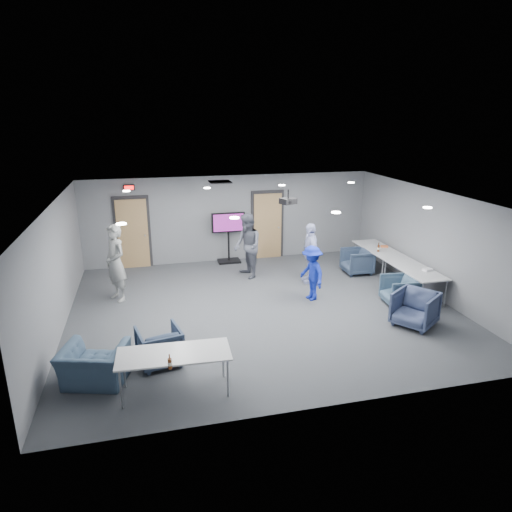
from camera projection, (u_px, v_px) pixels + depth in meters
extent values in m
plane|color=#35383D|center=(262.00, 308.00, 11.05)|extent=(9.00, 9.00, 0.00)
plane|color=silver|center=(263.00, 198.00, 10.24)|extent=(9.00, 9.00, 0.00)
cube|color=slate|center=(230.00, 219.00, 14.35)|extent=(9.00, 0.02, 2.70)
cube|color=slate|center=(328.00, 331.00, 6.94)|extent=(9.00, 0.02, 2.70)
cube|color=slate|center=(56.00, 270.00, 9.62)|extent=(0.02, 8.00, 2.70)
cube|color=slate|center=(432.00, 243.00, 11.67)|extent=(0.02, 8.00, 2.70)
cube|color=black|center=(133.00, 233.00, 13.72)|extent=(1.06, 0.06, 2.24)
cube|color=tan|center=(133.00, 234.00, 13.69)|extent=(0.90, 0.05, 2.10)
cylinder|color=#999CA1|center=(145.00, 235.00, 13.74)|extent=(0.04, 0.10, 0.04)
cube|color=black|center=(267.00, 225.00, 14.68)|extent=(1.06, 0.06, 2.24)
cube|color=tan|center=(268.00, 226.00, 14.65)|extent=(0.90, 0.05, 2.10)
cylinder|color=#999CA1|center=(279.00, 227.00, 14.70)|extent=(0.04, 0.10, 0.04)
cube|color=black|center=(129.00, 187.00, 13.28)|extent=(0.32, 0.06, 0.16)
cube|color=#FF0C0C|center=(129.00, 188.00, 13.25)|extent=(0.26, 0.02, 0.11)
cube|color=black|center=(220.00, 182.00, 12.73)|extent=(0.60, 0.60, 0.03)
cylinder|color=white|center=(121.00, 224.00, 7.89)|extent=(0.18, 0.18, 0.02)
cylinder|color=white|center=(126.00, 191.00, 11.23)|extent=(0.18, 0.18, 0.02)
cylinder|color=white|center=(234.00, 218.00, 8.35)|extent=(0.18, 0.18, 0.02)
cylinder|color=white|center=(207.00, 188.00, 11.69)|extent=(0.18, 0.18, 0.02)
cylinder|color=white|center=(336.00, 212.00, 8.80)|extent=(0.18, 0.18, 0.02)
cylinder|color=white|center=(282.00, 185.00, 12.14)|extent=(0.18, 0.18, 0.02)
cylinder|color=white|center=(428.00, 208.00, 9.26)|extent=(0.18, 0.18, 0.02)
cylinder|color=white|center=(351.00, 183.00, 12.60)|extent=(0.18, 0.18, 0.02)
imported|color=#989B98|center=(116.00, 263.00, 11.29)|extent=(0.77, 0.85, 1.95)
imported|color=#555966|center=(247.00, 246.00, 12.90)|extent=(0.84, 1.00, 1.85)
imported|color=silver|center=(310.00, 253.00, 12.56)|extent=(0.46, 1.00, 1.68)
imported|color=#18299E|center=(312.00, 273.00, 11.39)|extent=(0.69, 0.99, 1.40)
imported|color=#324157|center=(357.00, 261.00, 13.38)|extent=(0.82, 0.80, 0.73)
imported|color=#3B5166|center=(399.00, 291.00, 11.20)|extent=(0.84, 0.82, 0.71)
imported|color=#36415E|center=(415.00, 309.00, 10.05)|extent=(1.19, 1.19, 0.79)
imported|color=#324057|center=(159.00, 346.00, 8.52)|extent=(0.91, 0.93, 0.72)
imported|color=#3D5269|center=(94.00, 365.00, 7.90)|extent=(1.28, 1.19, 0.69)
cube|color=#A5A8AA|center=(378.00, 249.00, 13.40)|extent=(0.79, 1.90, 0.03)
cylinder|color=#999CA1|center=(355.00, 253.00, 14.25)|extent=(0.04, 0.04, 0.70)
cylinder|color=#999CA1|center=(382.00, 271.00, 12.63)|extent=(0.04, 0.04, 0.70)
cylinder|color=#999CA1|center=(373.00, 251.00, 14.39)|extent=(0.04, 0.04, 0.70)
cylinder|color=#999CA1|center=(403.00, 269.00, 12.77)|extent=(0.04, 0.04, 0.70)
cube|color=#A5A8AA|center=(415.00, 269.00, 11.64)|extent=(0.80, 1.92, 0.03)
cylinder|color=#999CA1|center=(385.00, 272.00, 12.49)|extent=(0.04, 0.04, 0.70)
cylinder|color=#999CA1|center=(422.00, 296.00, 10.86)|extent=(0.04, 0.04, 0.70)
cylinder|color=#999CA1|center=(406.00, 271.00, 12.64)|extent=(0.04, 0.04, 0.70)
cylinder|color=#999CA1|center=(445.00, 294.00, 11.01)|extent=(0.04, 0.04, 0.70)
cube|color=#A5A8AA|center=(174.00, 354.00, 7.53)|extent=(1.90, 0.86, 0.03)
cylinder|color=#999CA1|center=(223.00, 359.00, 8.09)|extent=(0.04, 0.04, 0.70)
cylinder|color=#999CA1|center=(124.00, 369.00, 7.77)|extent=(0.04, 0.04, 0.70)
cylinder|color=#999CA1|center=(228.00, 378.00, 7.51)|extent=(0.04, 0.04, 0.70)
cylinder|color=#999CA1|center=(121.00, 389.00, 7.20)|extent=(0.04, 0.04, 0.70)
cylinder|color=#59290F|center=(170.00, 364.00, 7.04)|extent=(0.06, 0.06, 0.17)
cylinder|color=#59290F|center=(169.00, 357.00, 7.01)|extent=(0.02, 0.02, 0.08)
cylinder|color=beige|center=(170.00, 364.00, 7.04)|extent=(0.07, 0.07, 0.06)
cylinder|color=#59290F|center=(378.00, 248.00, 13.03)|extent=(0.07, 0.07, 0.19)
cylinder|color=#59290F|center=(379.00, 244.00, 12.99)|extent=(0.02, 0.02, 0.08)
cylinder|color=beige|center=(378.00, 248.00, 13.03)|extent=(0.07, 0.07, 0.06)
cube|color=orange|center=(384.00, 246.00, 13.49)|extent=(0.23, 0.19, 0.04)
cube|color=white|center=(427.00, 270.00, 11.47)|extent=(0.26, 0.21, 0.05)
cube|color=black|center=(229.00, 261.00, 14.49)|extent=(0.69, 0.50, 0.06)
cylinder|color=black|center=(229.00, 242.00, 14.30)|extent=(0.06, 0.06, 1.19)
cube|color=black|center=(228.00, 222.00, 14.11)|extent=(1.04, 0.07, 0.62)
cube|color=#791A75|center=(229.00, 223.00, 14.06)|extent=(0.94, 0.01, 0.54)
cylinder|color=black|center=(288.00, 194.00, 11.45)|extent=(0.04, 0.04, 0.22)
cube|color=black|center=(288.00, 201.00, 11.50)|extent=(0.45, 0.42, 0.14)
cylinder|color=black|center=(290.00, 202.00, 11.35)|extent=(0.08, 0.06, 0.08)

